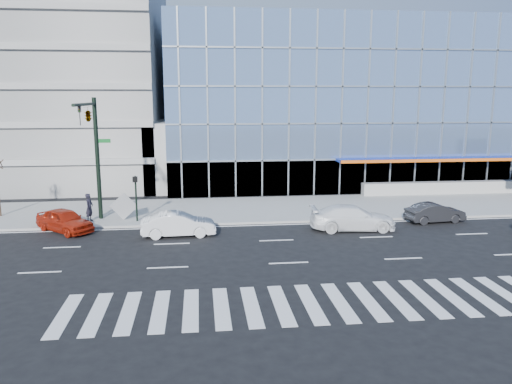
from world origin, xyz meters
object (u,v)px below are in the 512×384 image
Objects in this scene: ped_signal_post at (136,191)px; tilted_panel at (124,206)px; traffic_signal at (91,130)px; pedestrian at (89,207)px; red_sedan at (65,220)px; white_suv at (353,218)px; white_sedan at (179,224)px; dark_sedan at (435,213)px.

ped_signal_post is 2.31× the size of tilted_panel.
pedestrian is (-0.57, 0.71, -5.09)m from traffic_signal.
ped_signal_post reaches higher than red_sedan.
white_suv is (16.08, -2.77, -5.39)m from traffic_signal.
ped_signal_post is 0.57× the size of white_suv.
traffic_signal is 8.18m from white_sedan.
red_sedan is at bearing 163.69° from pedestrian.
white_suv is at bearing -13.03° from ped_signal_post.
traffic_signal is 4.75m from ped_signal_post.
white_suv reaches higher than red_sedan.
tilted_panel is at bearing 76.37° from dark_sedan.
dark_sedan is 3.00× the size of tilted_panel.
pedestrian reaches higher than tilted_panel.
red_sedan reaches higher than dark_sedan.
tilted_panel is at bearing 79.83° from white_suv.
white_sedan is 1.12× the size of dark_sedan.
white_suv is at bearing 94.39° from dark_sedan.
white_suv is 1.36× the size of dark_sedan.
tilted_panel is (-20.46, 2.41, 0.43)m from dark_sedan.
dark_sedan is (22.08, -1.57, -5.52)m from traffic_signal.
ped_signal_post is 4.68m from red_sedan.
red_sedan is 2.24m from pedestrian.
dark_sedan is 0.93× the size of red_sedan.
white_suv reaches higher than white_sedan.
tilted_panel reaches higher than white_sedan.
traffic_signal is at bearing -127.75° from pedestrian.
ped_signal_post is 0.77× the size of dark_sedan.
ped_signal_post is 1.46m from tilted_panel.
traffic_signal is at bearing 58.37° from white_sedan.
white_suv is 14.91m from tilted_panel.
pedestrian is at bearing 178.59° from tilted_panel.
white_suv is at bearing -9.77° from traffic_signal.
ped_signal_post is at bearing 8.52° from traffic_signal.
ped_signal_post is at bearing 77.41° from dark_sedan.
dark_sedan is at bearing -82.10° from pedestrian.
red_sedan is (-23.75, 0.36, 0.07)m from dark_sedan.
tilted_panel is at bearing -15.95° from red_sedan.
ped_signal_post is 0.71× the size of red_sedan.
traffic_signal is 1.83× the size of white_sedan.
traffic_signal is 17.19m from white_suv.
white_suv is 1.26× the size of red_sedan.
white_suv reaches higher than dark_sedan.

